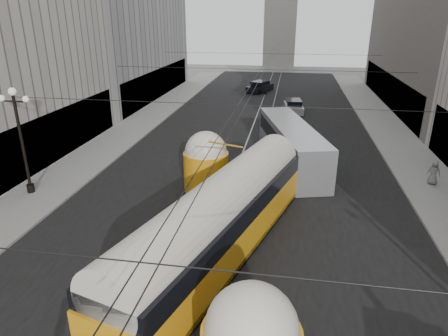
% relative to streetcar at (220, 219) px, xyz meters
% --- Properties ---
extents(road, '(20.00, 85.00, 0.02)m').
position_rel_streetcar_xyz_m(road, '(0.03, 19.09, -1.87)').
color(road, black).
rests_on(road, ground).
extents(sidewalk_left, '(4.00, 72.00, 0.15)m').
position_rel_streetcar_xyz_m(sidewalk_left, '(-11.97, 22.59, -1.80)').
color(sidewalk_left, gray).
rests_on(sidewalk_left, ground).
extents(sidewalk_right, '(4.00, 72.00, 0.15)m').
position_rel_streetcar_xyz_m(sidewalk_right, '(12.03, 22.59, -1.80)').
color(sidewalk_right, gray).
rests_on(sidewalk_right, ground).
extents(rail_left, '(0.12, 85.00, 0.04)m').
position_rel_streetcar_xyz_m(rail_left, '(-0.72, 19.09, -1.87)').
color(rail_left, gray).
rests_on(rail_left, ground).
extents(rail_right, '(0.12, 85.00, 0.04)m').
position_rel_streetcar_xyz_m(rail_right, '(0.78, 19.09, -1.87)').
color(rail_right, gray).
rests_on(rail_right, ground).
extents(lamppost_left_mid, '(1.86, 0.44, 6.37)m').
position_rel_streetcar_xyz_m(lamppost_left_mid, '(-12.57, 4.59, 1.87)').
color(lamppost_left_mid, black).
rests_on(lamppost_left_mid, sidewalk_left).
extents(catenary, '(25.00, 72.00, 0.23)m').
position_rel_streetcar_xyz_m(catenary, '(0.15, 18.08, 4.01)').
color(catenary, black).
rests_on(catenary, ground).
extents(streetcar, '(7.00, 16.85, 3.83)m').
position_rel_streetcar_xyz_m(streetcar, '(0.00, 0.00, 0.00)').
color(streetcar, orange).
rests_on(streetcar, ground).
extents(city_bus, '(5.40, 12.01, 2.95)m').
position_rel_streetcar_xyz_m(city_bus, '(3.02, 12.50, -0.26)').
color(city_bus, '#B5B7BB').
rests_on(city_bus, ground).
extents(sedan_white_far, '(2.31, 4.61, 1.40)m').
position_rel_streetcar_xyz_m(sedan_white_far, '(3.15, 29.36, -1.24)').
color(sedan_white_far, '#B9B9B9').
rests_on(sedan_white_far, ground).
extents(sedan_dark_far, '(3.68, 5.18, 1.51)m').
position_rel_streetcar_xyz_m(sedan_dark_far, '(-1.56, 41.15, -1.19)').
color(sedan_dark_far, black).
rests_on(sedan_dark_far, ground).
extents(pedestrian_sidewalk_right, '(0.90, 0.72, 1.59)m').
position_rel_streetcar_xyz_m(pedestrian_sidewalk_right, '(12.03, 9.95, -0.92)').
color(pedestrian_sidewalk_right, slate).
rests_on(pedestrian_sidewalk_right, sidewalk_right).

